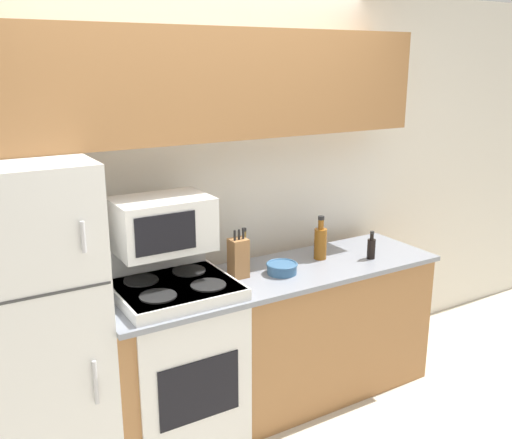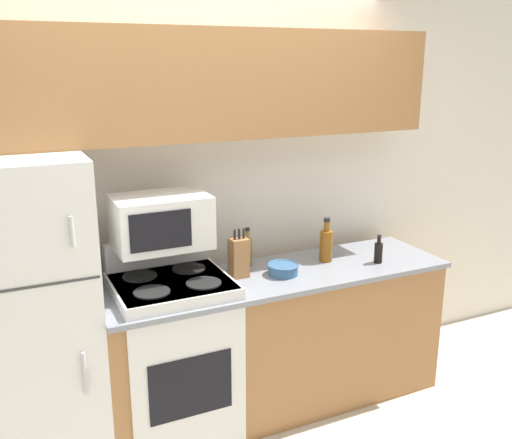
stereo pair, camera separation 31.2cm
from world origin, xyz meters
name	(u,v)px [view 1 (the left image)]	position (x,y,z in m)	size (l,w,h in m)	color
wall_back	(193,201)	(0.00, 0.72, 1.27)	(8.00, 0.05, 2.55)	silver
lower_cabinets	(274,339)	(0.33, 0.28, 0.45)	(2.12, 0.60, 0.89)	#9E6B3D
refrigerator	(30,330)	(-1.06, 0.34, 0.84)	(0.65, 0.71, 1.68)	silver
upper_cabinets	(204,84)	(0.00, 0.52, 1.98)	(2.77, 0.34, 0.60)	#9E6B3D
stove	(177,360)	(-0.33, 0.27, 0.49)	(0.63, 0.59, 1.12)	silver
microwave	(162,224)	(-0.34, 0.37, 1.27)	(0.51, 0.35, 0.29)	silver
knife_block	(238,258)	(0.09, 0.32, 1.01)	(0.10, 0.10, 0.29)	#9E6B3D
bowl	(282,268)	(0.34, 0.23, 0.93)	(0.19, 0.19, 0.06)	#335B84
bottle_whiskey	(320,242)	(0.69, 0.33, 1.00)	(0.08, 0.08, 0.28)	brown
bottle_vinegar	(244,251)	(0.22, 0.46, 0.99)	(0.06, 0.06, 0.24)	olive
bottle_soy_sauce	(371,248)	(0.97, 0.16, 0.96)	(0.05, 0.05, 0.18)	black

